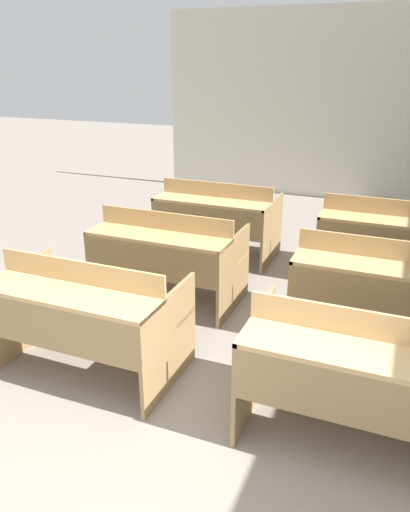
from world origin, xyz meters
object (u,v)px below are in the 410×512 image
Objects in this scene: bench_front_right at (359,372)px; bench_third_left at (217,216)px; bench_second_right at (379,285)px; schoolbag at (5,316)px; bench_second_left at (167,253)px; bench_third_right at (387,237)px; bench_front_left at (85,312)px.

bench_third_left is at bearing 126.26° from bench_front_right.
schoolbag is at bearing -157.25° from bench_second_right.
bench_second_left is at bearing 51.68° from schoolbag.
bench_second_left is at bearing -145.83° from bench_third_right.
bench_front_right is (1.88, -0.00, 0.00)m from bench_front_left.
bench_front_right is 3.17× the size of schoolbag.
bench_front_right is at bearing -90.27° from bench_second_right.
bench_front_left is at bearing -90.48° from bench_third_left.
bench_second_right is 1.24m from bench_third_right.
bench_second_left is (0.02, 1.26, 0.00)m from bench_front_left.
bench_front_right is at bearing -53.74° from bench_third_left.
bench_second_left and bench_second_right have the same top height.
bench_front_left and bench_third_right have the same top height.
bench_front_right and bench_third_left have the same top height.
bench_front_right is 2.25m from bench_second_left.
bench_third_right is at bearing 90.29° from bench_front_right.
bench_second_right is (1.87, 0.01, 0.00)m from bench_second_left.
bench_front_left and bench_third_left have the same top height.
schoolbag is (-2.75, -2.40, -0.27)m from bench_third_right.
bench_second_left is 1.00× the size of bench_third_left.
bench_front_right is at bearing -2.41° from schoolbag.
bench_third_right is 3.17× the size of schoolbag.
bench_front_right reaches higher than schoolbag.
bench_second_left is 1.49m from schoolbag.
bench_second_right is at bearing 0.46° from bench_second_left.
bench_second_right and bench_third_left have the same top height.
bench_front_left is at bearing 179.89° from bench_front_right.
bench_second_right is at bearing 34.13° from bench_front_left.
schoolbag is (-0.91, -1.15, -0.27)m from bench_second_left.
bench_third_left is (0.02, 2.53, 0.00)m from bench_front_left.
bench_third_left is at bearing 89.52° from bench_front_left.
bench_front_left is 2.53m from bench_third_left.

